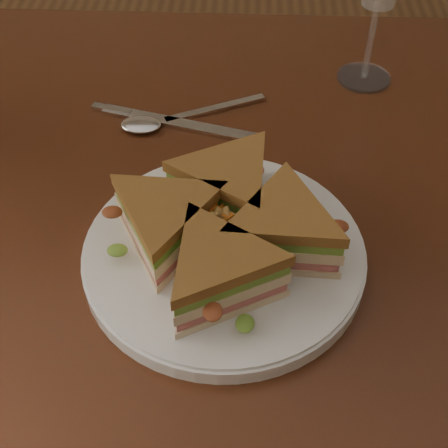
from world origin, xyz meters
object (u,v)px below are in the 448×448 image
sandwich_wedges (224,228)px  plate (224,254)px  table (195,258)px  spoon (159,121)px  knife (169,122)px

sandwich_wedges → plate: bearing=0.0°
table → spoon: 0.17m
sandwich_wedges → knife: 0.23m
spoon → knife: (0.01, 0.00, -0.00)m
table → spoon: spoon is taller
plate → knife: bearing=109.5°
table → sandwich_wedges: sandwich_wedges is taller
sandwich_wedges → spoon: 0.23m
plate → spoon: plate is taller
sandwich_wedges → knife: bearing=109.5°
plate → knife: size_ratio=1.27×
table → knife: bearing=106.6°
spoon → knife: bearing=-16.3°
spoon → plate: bearing=-92.5°
table → plate: bearing=-66.3°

